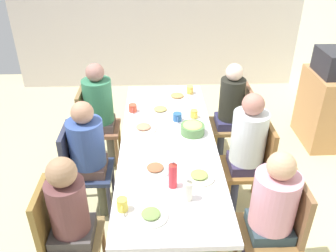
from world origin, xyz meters
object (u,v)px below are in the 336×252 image
(cup_4, at_px, (122,205))
(bottle_0, at_px, (188,189))
(plate_2, at_px, (199,176))
(chair_0, at_px, (254,162))
(plate_1, at_px, (151,215))
(bowl_0, at_px, (193,128))
(plate_4, at_px, (160,110))
(person_3, at_px, (100,106))
(chair_1, at_px, (62,232))
(chair_3, at_px, (93,123))
(dining_table, at_px, (168,148))
(plate_3, at_px, (155,169))
(chair_2, at_px, (237,121))
(plate_0, at_px, (177,96))
(person_2, at_px, (230,106))
(cup_1, at_px, (190,90))
(cup_2, at_px, (194,114))
(plate_5, at_px, (143,128))
(cup_0, at_px, (133,108))
(cup_3, at_px, (177,117))
(chair_5, at_px, (81,166))
(person_1, at_px, (71,214))
(side_cabinet, at_px, (324,109))
(person_0, at_px, (247,143))
(microwave, at_px, (336,62))
(chair_4, at_px, (280,226))
(bottle_1, at_px, (173,174))
(person_5, at_px, (89,149))

(cup_4, relative_size, bottle_0, 0.58)
(plate_2, bearing_deg, chair_0, 131.84)
(plate_1, distance_m, bowl_0, 1.09)
(plate_4, xyz_separation_m, cup_4, (1.39, -0.28, 0.03))
(person_3, xyz_separation_m, cup_4, (1.61, 0.37, 0.10))
(plate_1, bearing_deg, chair_1, -101.35)
(plate_2, bearing_deg, chair_3, -142.08)
(dining_table, xyz_separation_m, plate_3, (0.41, -0.11, 0.09))
(chair_2, xyz_separation_m, plate_0, (-0.08, -0.66, 0.27))
(chair_1, distance_m, person_2, 2.16)
(plate_0, relative_size, cup_1, 2.30)
(person_2, bearing_deg, chair_1, -43.82)
(chair_3, height_order, cup_2, chair_3)
(plate_5, xyz_separation_m, bottle_0, (0.95, 0.33, 0.07))
(cup_0, relative_size, cup_3, 0.98)
(chair_5, height_order, plate_1, chair_5)
(chair_1, xyz_separation_m, plate_2, (-0.26, 1.01, 0.27))
(plate_1, bearing_deg, person_1, -103.19)
(cup_1, bearing_deg, plate_2, -2.50)
(dining_table, distance_m, person_2, 1.04)
(chair_0, distance_m, side_cabinet, 1.62)
(chair_2, relative_size, person_2, 0.76)
(person_0, distance_m, microwave, 1.72)
(cup_3, relative_size, bottle_0, 0.64)
(microwave, bearing_deg, bottle_0, -44.26)
(person_0, distance_m, plate_4, 0.94)
(cup_4, bearing_deg, cup_3, 159.88)
(plate_5, relative_size, side_cabinet, 0.27)
(plate_4, xyz_separation_m, plate_5, (0.34, -0.16, 0.00))
(chair_1, bearing_deg, chair_4, 90.00)
(bowl_0, bearing_deg, person_3, -125.41)
(plate_3, bearing_deg, microwave, 127.01)
(chair_3, height_order, plate_5, chair_3)
(person_2, bearing_deg, person_0, 0.22)
(plate_3, distance_m, microwave, 2.59)
(bottle_0, xyz_separation_m, bottle_1, (-0.14, -0.10, 0.02))
(chair_5, bearing_deg, microwave, 112.60)
(chair_3, bearing_deg, dining_table, 45.56)
(plate_5, distance_m, cup_1, 0.90)
(chair_3, xyz_separation_m, plate_2, (1.29, 1.01, 0.27))
(chair_1, distance_m, person_1, 0.20)
(cup_0, xyz_separation_m, side_cabinet, (-0.58, 2.28, -0.36))
(chair_3, height_order, chair_5, same)
(person_5, bearing_deg, microwave, 113.29)
(person_5, bearing_deg, cup_2, 112.88)
(chair_4, bearing_deg, person_1, -90.00)
(chair_5, bearing_deg, cup_4, 28.63)
(chair_5, xyz_separation_m, plate_1, (0.91, 0.65, 0.27))
(plate_1, bearing_deg, cup_1, 167.17)
(chair_1, distance_m, chair_3, 1.55)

